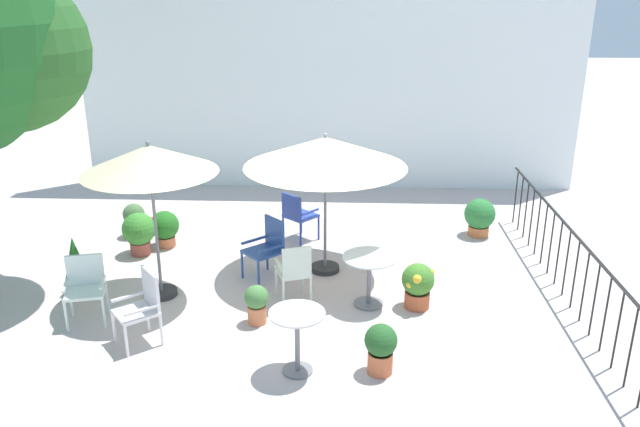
{
  "coord_description": "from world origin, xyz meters",
  "views": [
    {
      "loc": [
        0.39,
        -8.52,
        4.24
      ],
      "look_at": [
        0.0,
        0.54,
        0.92
      ],
      "focal_mm": 35.92,
      "sensor_mm": 36.0,
      "label": 1
    }
  ],
  "objects_px": {
    "potted_plant_2": "(164,227)",
    "potted_plant_4": "(257,302)",
    "cafe_table_0": "(369,271)",
    "potted_plant_0": "(381,347)",
    "patio_chair_2": "(267,245)",
    "potted_plant_1": "(418,284)",
    "patio_chair_3": "(294,269)",
    "cafe_table_1": "(297,331)",
    "potted_plant_7": "(134,218)",
    "potted_plant_3": "(480,216)",
    "patio_chair_1": "(85,284)",
    "potted_plant_6": "(139,231)",
    "patio_chair_4": "(142,304)",
    "patio_umbrella_1": "(149,161)",
    "patio_chair_0": "(297,213)",
    "potted_plant_5": "(76,265)",
    "patio_umbrella_0": "(325,153)"
  },
  "relations": [
    {
      "from": "potted_plant_2",
      "to": "potted_plant_4",
      "type": "relative_size",
      "value": 1.16
    },
    {
      "from": "potted_plant_3",
      "to": "patio_chair_0",
      "type": "bearing_deg",
      "value": -172.81
    },
    {
      "from": "potted_plant_3",
      "to": "potted_plant_4",
      "type": "height_order",
      "value": "potted_plant_3"
    },
    {
      "from": "patio_chair_2",
      "to": "potted_plant_1",
      "type": "distance_m",
      "value": 2.33
    },
    {
      "from": "patio_chair_1",
      "to": "potted_plant_0",
      "type": "distance_m",
      "value": 3.95
    },
    {
      "from": "patio_chair_1",
      "to": "potted_plant_4",
      "type": "relative_size",
      "value": 1.65
    },
    {
      "from": "patio_chair_1",
      "to": "potted_plant_3",
      "type": "bearing_deg",
      "value": 29.41
    },
    {
      "from": "cafe_table_0",
      "to": "patio_chair_1",
      "type": "distance_m",
      "value": 3.76
    },
    {
      "from": "cafe_table_1",
      "to": "potted_plant_7",
      "type": "distance_m",
      "value": 5.12
    },
    {
      "from": "patio_umbrella_1",
      "to": "potted_plant_1",
      "type": "bearing_deg",
      "value": -3.1
    },
    {
      "from": "patio_chair_0",
      "to": "potted_plant_5",
      "type": "bearing_deg",
      "value": -145.15
    },
    {
      "from": "patio_chair_1",
      "to": "patio_chair_3",
      "type": "bearing_deg",
      "value": 12.09
    },
    {
      "from": "patio_chair_0",
      "to": "potted_plant_7",
      "type": "distance_m",
      "value": 2.87
    },
    {
      "from": "potted_plant_1",
      "to": "potted_plant_3",
      "type": "distance_m",
      "value": 3.01
    },
    {
      "from": "patio_chair_4",
      "to": "patio_umbrella_1",
      "type": "bearing_deg",
      "value": 96.42
    },
    {
      "from": "patio_umbrella_0",
      "to": "patio_umbrella_1",
      "type": "xyz_separation_m",
      "value": [
        -2.3,
        -0.93,
        0.1
      ]
    },
    {
      "from": "potted_plant_2",
      "to": "potted_plant_3",
      "type": "relative_size",
      "value": 0.92
    },
    {
      "from": "patio_chair_0",
      "to": "potted_plant_1",
      "type": "bearing_deg",
      "value": -51.66
    },
    {
      "from": "patio_umbrella_0",
      "to": "cafe_table_1",
      "type": "relative_size",
      "value": 3.15
    },
    {
      "from": "cafe_table_1",
      "to": "patio_chair_1",
      "type": "distance_m",
      "value": 3.06
    },
    {
      "from": "cafe_table_1",
      "to": "patio_chair_4",
      "type": "relative_size",
      "value": 0.83
    },
    {
      "from": "cafe_table_0",
      "to": "potted_plant_0",
      "type": "height_order",
      "value": "cafe_table_0"
    },
    {
      "from": "patio_chair_0",
      "to": "potted_plant_6",
      "type": "height_order",
      "value": "patio_chair_0"
    },
    {
      "from": "patio_chair_1",
      "to": "potted_plant_2",
      "type": "xyz_separation_m",
      "value": [
        0.34,
        2.51,
        -0.17
      ]
    },
    {
      "from": "cafe_table_0",
      "to": "potted_plant_6",
      "type": "distance_m",
      "value": 4.02
    },
    {
      "from": "patio_chair_1",
      "to": "potted_plant_6",
      "type": "bearing_deg",
      "value": 89.42
    },
    {
      "from": "patio_chair_0",
      "to": "potted_plant_0",
      "type": "height_order",
      "value": "patio_chair_0"
    },
    {
      "from": "potted_plant_6",
      "to": "potted_plant_1",
      "type": "bearing_deg",
      "value": -20.61
    },
    {
      "from": "patio_chair_1",
      "to": "potted_plant_6",
      "type": "distance_m",
      "value": 2.16
    },
    {
      "from": "patio_chair_1",
      "to": "patio_umbrella_0",
      "type": "bearing_deg",
      "value": 28.21
    },
    {
      "from": "patio_chair_2",
      "to": "potted_plant_2",
      "type": "relative_size",
      "value": 1.48
    },
    {
      "from": "patio_chair_1",
      "to": "potted_plant_6",
      "type": "relative_size",
      "value": 1.25
    },
    {
      "from": "patio_chair_0",
      "to": "potted_plant_3",
      "type": "relative_size",
      "value": 1.29
    },
    {
      "from": "patio_chair_3",
      "to": "potted_plant_7",
      "type": "bearing_deg",
      "value": 141.93
    },
    {
      "from": "patio_chair_3",
      "to": "potted_plant_1",
      "type": "bearing_deg",
      "value": -1.74
    },
    {
      "from": "potted_plant_1",
      "to": "potted_plant_4",
      "type": "distance_m",
      "value": 2.2
    },
    {
      "from": "cafe_table_1",
      "to": "potted_plant_0",
      "type": "relative_size",
      "value": 1.26
    },
    {
      "from": "cafe_table_0",
      "to": "potted_plant_0",
      "type": "xyz_separation_m",
      "value": [
        0.09,
        -1.62,
        -0.17
      ]
    },
    {
      "from": "potted_plant_5",
      "to": "patio_umbrella_0",
      "type": "bearing_deg",
      "value": 14.51
    },
    {
      "from": "potted_plant_3",
      "to": "patio_chair_1",
      "type": "bearing_deg",
      "value": -150.59
    },
    {
      "from": "potted_plant_2",
      "to": "potted_plant_4",
      "type": "xyz_separation_m",
      "value": [
        1.9,
        -2.5,
        -0.04
      ]
    },
    {
      "from": "potted_plant_4",
      "to": "patio_chair_1",
      "type": "bearing_deg",
      "value": -179.93
    },
    {
      "from": "potted_plant_0",
      "to": "potted_plant_1",
      "type": "distance_m",
      "value": 1.68
    },
    {
      "from": "potted_plant_3",
      "to": "potted_plant_5",
      "type": "xyz_separation_m",
      "value": [
        -6.16,
        -2.48,
        0.09
      ]
    },
    {
      "from": "patio_chair_3",
      "to": "potted_plant_5",
      "type": "distance_m",
      "value": 3.13
    },
    {
      "from": "patio_umbrella_0",
      "to": "cafe_table_1",
      "type": "xyz_separation_m",
      "value": [
        -0.22,
        -2.74,
        -1.35
      ]
    },
    {
      "from": "patio_chair_3",
      "to": "potted_plant_7",
      "type": "distance_m",
      "value": 3.81
    },
    {
      "from": "patio_umbrella_1",
      "to": "potted_plant_4",
      "type": "height_order",
      "value": "patio_umbrella_1"
    },
    {
      "from": "cafe_table_1",
      "to": "potted_plant_1",
      "type": "bearing_deg",
      "value": 46.73
    },
    {
      "from": "patio_umbrella_1",
      "to": "potted_plant_2",
      "type": "bearing_deg",
      "value": 103.5
    }
  ]
}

